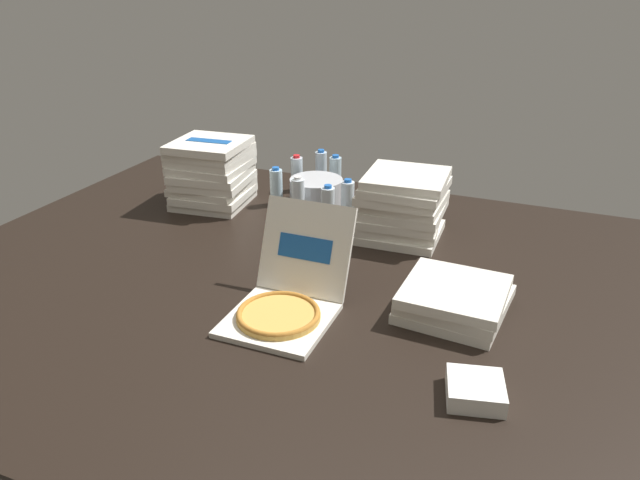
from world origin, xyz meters
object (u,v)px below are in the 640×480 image
at_px(pizza_stack_left_far, 454,300).
at_px(water_bottle_2, 276,187).
at_px(water_bottle_1, 328,206).
at_px(water_bottle_0, 297,174).
at_px(napkin_pile, 475,390).
at_px(open_pizza_box, 286,298).
at_px(water_bottle_6, 321,168).
at_px(water_bottle_3, 298,197).
at_px(pizza_stack_left_mid, 212,173).
at_px(water_bottle_5, 347,200).
at_px(pizza_stack_center_far, 403,205).
at_px(ice_bucket, 316,191).
at_px(water_bottle_4, 335,174).

relative_size(pizza_stack_left_far, water_bottle_2, 1.92).
relative_size(pizza_stack_left_far, water_bottle_1, 1.92).
height_order(pizza_stack_left_far, water_bottle_0, water_bottle_0).
height_order(water_bottle_2, napkin_pile, water_bottle_2).
bearing_deg(open_pizza_box, pizza_stack_left_far, 22.36).
height_order(water_bottle_1, water_bottle_6, same).
xyz_separation_m(pizza_stack_left_far, water_bottle_3, (-0.90, 0.63, 0.04)).
relative_size(pizza_stack_left_mid, water_bottle_5, 1.97).
bearing_deg(water_bottle_2, open_pizza_box, -62.16).
distance_m(water_bottle_0, napkin_pile, 1.84).
height_order(water_bottle_1, water_bottle_2, same).
height_order(open_pizza_box, pizza_stack_center_far, open_pizza_box).
distance_m(ice_bucket, water_bottle_0, 0.22).
xyz_separation_m(water_bottle_0, napkin_pile, (1.20, -1.40, -0.07)).
distance_m(water_bottle_5, water_bottle_6, 0.52).
relative_size(water_bottle_3, water_bottle_4, 1.00).
distance_m(pizza_stack_center_far, water_bottle_0, 0.79).
distance_m(water_bottle_0, water_bottle_4, 0.21).
relative_size(water_bottle_2, water_bottle_5, 1.00).
bearing_deg(water_bottle_2, water_bottle_5, -4.96).
height_order(water_bottle_4, water_bottle_5, same).
xyz_separation_m(open_pizza_box, pizza_stack_left_mid, (-0.82, 0.84, 0.10)).
height_order(water_bottle_0, water_bottle_6, same).
bearing_deg(water_bottle_2, pizza_stack_left_mid, -160.65).
relative_size(water_bottle_0, water_bottle_5, 1.00).
xyz_separation_m(pizza_stack_center_far, water_bottle_5, (-0.30, 0.10, -0.05)).
bearing_deg(pizza_stack_left_mid, water_bottle_1, -3.42).
bearing_deg(pizza_stack_left_mid, ice_bucket, 22.81).
bearing_deg(pizza_stack_center_far, napkin_pile, -64.09).
height_order(open_pizza_box, napkin_pile, open_pizza_box).
xyz_separation_m(open_pizza_box, water_bottle_3, (-0.34, 0.86, 0.03)).
bearing_deg(water_bottle_6, napkin_pile, -54.31).
xyz_separation_m(pizza_stack_center_far, water_bottle_6, (-0.61, 0.52, -0.05)).
bearing_deg(napkin_pile, water_bottle_2, 135.97).
bearing_deg(water_bottle_3, pizza_stack_center_far, -4.55).
relative_size(water_bottle_0, water_bottle_6, 1.00).
bearing_deg(ice_bucket, water_bottle_6, 107.22).
height_order(pizza_stack_left_mid, water_bottle_6, pizza_stack_left_mid).
bearing_deg(water_bottle_1, water_bottle_0, 131.16).
bearing_deg(water_bottle_5, open_pizza_box, -83.84).
xyz_separation_m(water_bottle_1, water_bottle_5, (0.06, 0.11, 0.00)).
bearing_deg(ice_bucket, pizza_stack_left_mid, -157.19).
bearing_deg(water_bottle_1, water_bottle_4, 106.65).
bearing_deg(water_bottle_4, ice_bucket, -96.34).
bearing_deg(pizza_stack_center_far, water_bottle_4, 137.94).
xyz_separation_m(water_bottle_5, napkin_pile, (0.80, -1.13, -0.07)).
distance_m(water_bottle_1, water_bottle_6, 0.59).
height_order(pizza_stack_center_far, pizza_stack_left_mid, pizza_stack_left_mid).
bearing_deg(pizza_stack_left_far, water_bottle_3, 144.74).
distance_m(pizza_stack_center_far, pizza_stack_left_mid, 1.02).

